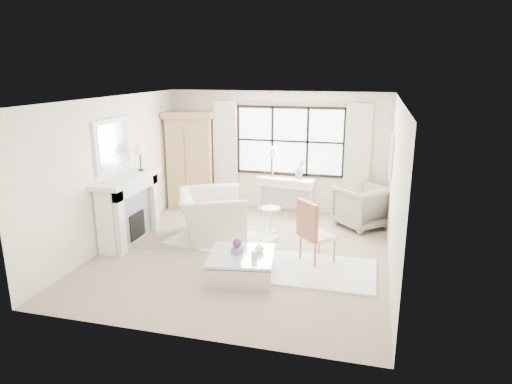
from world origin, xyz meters
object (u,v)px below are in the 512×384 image
Objects in this scene: console_table at (286,195)px; club_armchair at (212,215)px; armoire at (190,159)px; coffee_table at (241,266)px.

club_armchair is (-1.08, -1.95, 0.05)m from console_table.
club_armchair reaches higher than console_table.
coffee_table is (2.22, -3.37, -0.96)m from armoire.
armoire is 1.62× the size of club_armchair.
coffee_table is at bearing -169.37° from club_armchair.
armoire reaches higher than club_armchair.
armoire is 2.29m from club_armchair.
club_armchair is at bearing -70.63° from armoire.
armoire is at bearing 114.42° from coffee_table.
console_table is 3.49m from coffee_table.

